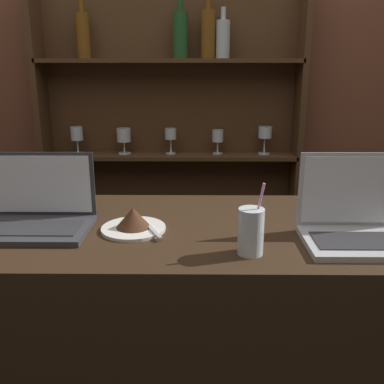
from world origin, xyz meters
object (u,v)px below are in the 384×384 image
object	(u,v)px
laptop_near	(38,213)
water_glass	(251,231)
laptop_far	(357,222)
cake_plate	(133,222)

from	to	relation	value
laptop_near	water_glass	xyz separation A→B (m)	(0.63, -0.18, 0.02)
laptop_near	water_glass	distance (m)	0.65
laptop_near	laptop_far	distance (m)	0.94
water_glass	laptop_near	bearing A→B (deg)	164.00
laptop_far	cake_plate	distance (m)	0.65
laptop_near	water_glass	bearing A→B (deg)	-16.00
laptop_far	cake_plate	xyz separation A→B (m)	(-0.65, 0.07, -0.03)
laptop_near	water_glass	world-z (taller)	laptop_near
laptop_near	laptop_far	bearing A→B (deg)	-5.13
laptop_near	cake_plate	distance (m)	0.29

